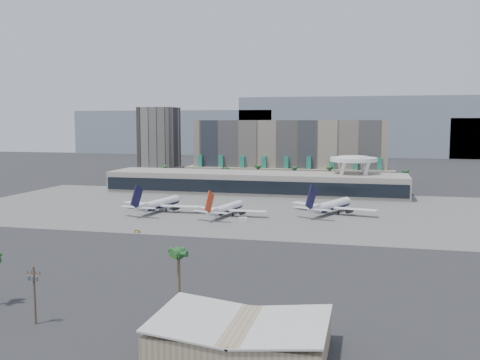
% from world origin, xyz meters
% --- Properties ---
extents(ground, '(900.00, 900.00, 0.00)m').
position_xyz_m(ground, '(0.00, 0.00, 0.00)').
color(ground, '#232326').
rests_on(ground, ground).
extents(apron_pad, '(260.00, 130.00, 0.06)m').
position_xyz_m(apron_pad, '(0.00, 55.00, 0.03)').
color(apron_pad, '#5B5B59').
rests_on(apron_pad, ground).
extents(mountain_ridge, '(680.00, 60.00, 70.00)m').
position_xyz_m(mountain_ridge, '(27.88, 470.00, 29.89)').
color(mountain_ridge, gray).
rests_on(mountain_ridge, ground).
extents(hotel, '(140.00, 30.00, 42.00)m').
position_xyz_m(hotel, '(10.00, 174.41, 16.81)').
color(hotel, gray).
rests_on(hotel, ground).
extents(office_tower, '(30.00, 30.00, 52.00)m').
position_xyz_m(office_tower, '(-95.00, 200.00, 22.94)').
color(office_tower, black).
rests_on(office_tower, ground).
extents(terminal, '(170.00, 32.50, 14.50)m').
position_xyz_m(terminal, '(0.00, 109.84, 6.52)').
color(terminal, gray).
rests_on(terminal, ground).
extents(saucer_structure, '(26.00, 26.00, 21.89)m').
position_xyz_m(saucer_structure, '(55.00, 116.00, 18.45)').
color(saucer_structure, white).
rests_on(saucer_structure, ground).
extents(palm_row, '(157.80, 2.80, 13.10)m').
position_xyz_m(palm_row, '(7.00, 145.00, 10.50)').
color(palm_row, brown).
rests_on(palm_row, ground).
extents(hangar_right, '(30.55, 20.60, 6.89)m').
position_xyz_m(hangar_right, '(42.00, -100.00, 2.95)').
color(hangar_right, gray).
rests_on(hangar_right, ground).
extents(utility_pole, '(3.20, 0.85, 12.00)m').
position_xyz_m(utility_pole, '(-2.00, -96.09, 7.14)').
color(utility_pole, '#4C3826').
rests_on(utility_pole, ground).
extents(airliner_left, '(40.05, 41.56, 14.44)m').
position_xyz_m(airliner_left, '(-29.68, 38.11, 3.64)').
color(airliner_left, white).
rests_on(airliner_left, ground).
extents(airliner_centre, '(36.13, 37.52, 13.06)m').
position_xyz_m(airliner_centre, '(3.14, 34.58, 3.29)').
color(airliner_centre, white).
rests_on(airliner_centre, ground).
extents(airliner_right, '(39.26, 40.44, 14.87)m').
position_xyz_m(airliner_right, '(47.37, 50.51, 3.75)').
color(airliner_right, white).
rests_on(airliner_right, ground).
extents(service_vehicle_a, '(5.48, 4.16, 2.41)m').
position_xyz_m(service_vehicle_a, '(-28.94, 42.06, 1.21)').
color(service_vehicle_a, white).
rests_on(service_vehicle_a, ground).
extents(service_vehicle_b, '(4.02, 3.04, 1.83)m').
position_xyz_m(service_vehicle_b, '(13.39, 22.94, 0.92)').
color(service_vehicle_b, silver).
rests_on(service_vehicle_b, ground).
extents(taxiway_sign, '(2.07, 0.36, 0.94)m').
position_xyz_m(taxiway_sign, '(-19.56, -8.15, 0.46)').
color(taxiway_sign, black).
rests_on(taxiway_sign, ground).
extents(near_palm_b, '(6.00, 6.00, 14.02)m').
position_xyz_m(near_palm_b, '(23.54, -81.17, 11.14)').
color(near_palm_b, brown).
rests_on(near_palm_b, ground).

